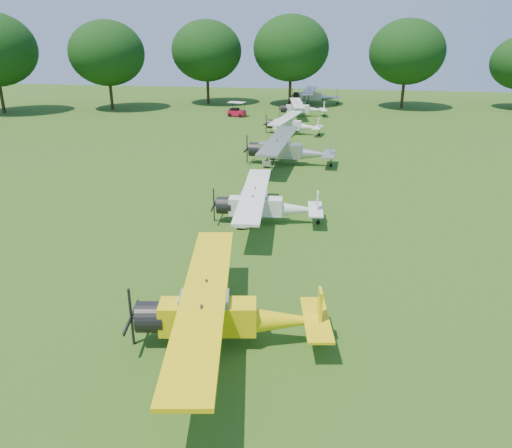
{
  "coord_description": "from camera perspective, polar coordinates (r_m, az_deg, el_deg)",
  "views": [
    {
      "loc": [
        5.07,
        -20.16,
        10.57
      ],
      "look_at": [
        1.32,
        3.13,
        1.4
      ],
      "focal_mm": 35.0,
      "sensor_mm": 36.0,
      "label": 1
    }
  ],
  "objects": [
    {
      "name": "aircraft_3",
      "position": [
        28.99,
        0.91,
        2.35
      ],
      "size": [
        6.46,
        10.3,
        2.03
      ],
      "rotation": [
        0.0,
        0.0,
        0.08
      ],
      "color": "white",
      "rests_on": "ground"
    },
    {
      "name": "aircraft_7",
      "position": [
        79.39,
        6.64,
        14.44
      ],
      "size": [
        7.33,
        11.64,
        2.3
      ],
      "rotation": [
        0.0,
        0.0,
        -0.01
      ],
      "color": "#B8B8BC",
      "rests_on": "ground"
    },
    {
      "name": "aircraft_4",
      "position": [
        42.16,
        3.56,
        8.61
      ],
      "size": [
        7.52,
        11.97,
        2.36
      ],
      "rotation": [
        0.0,
        0.0,
        -0.05
      ],
      "color": "#B8B8BC",
      "rests_on": "ground"
    },
    {
      "name": "aircraft_2",
      "position": [
        17.88,
        -3.8,
        -10.02
      ],
      "size": [
        7.2,
        11.4,
        2.24
      ],
      "rotation": [
        0.0,
        0.0,
        0.16
      ],
      "color": "yellow",
      "rests_on": "ground"
    },
    {
      "name": "aircraft_6",
      "position": [
        67.31,
        5.18,
        13.12
      ],
      "size": [
        6.32,
        10.01,
        1.97
      ],
      "rotation": [
        0.0,
        0.0,
        0.15
      ],
      "color": "white",
      "rests_on": "ground"
    },
    {
      "name": "golf_cart",
      "position": [
        67.14,
        -2.24,
        12.71
      ],
      "size": [
        2.42,
        1.78,
        1.86
      ],
      "rotation": [
        0.0,
        0.0,
        -0.22
      ],
      "color": "red",
      "rests_on": "ground"
    },
    {
      "name": "tree_belt",
      "position": [
        20.53,
        5.04,
        14.05
      ],
      "size": [
        137.36,
        130.27,
        14.52
      ],
      "color": "black",
      "rests_on": "ground"
    },
    {
      "name": "aircraft_5",
      "position": [
        55.28,
        4.06,
        11.38
      ],
      "size": [
        6.33,
        10.03,
        1.97
      ],
      "rotation": [
        0.0,
        0.0,
        -0.16
      ],
      "color": "white",
      "rests_on": "ground"
    },
    {
      "name": "ground",
      "position": [
        23.32,
        -4.45,
        -5.78
      ],
      "size": [
        160.0,
        160.0,
        0.0
      ],
      "primitive_type": "plane",
      "color": "#244D13",
      "rests_on": "ground"
    }
  ]
}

